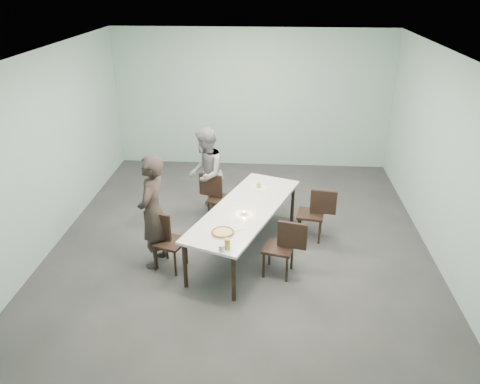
# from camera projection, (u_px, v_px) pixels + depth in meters

# --- Properties ---
(ground) EXTENTS (7.00, 7.00, 0.00)m
(ground) POSITION_uv_depth(u_px,v_px,m) (241.00, 243.00, 7.65)
(ground) COLOR #333335
(ground) RESTS_ON ground
(room_shell) EXTENTS (6.02, 7.02, 3.01)m
(room_shell) POSITION_uv_depth(u_px,v_px,m) (241.00, 123.00, 6.79)
(room_shell) COLOR #99C0B8
(room_shell) RESTS_ON ground
(table) EXTENTS (1.74, 2.75, 0.75)m
(table) POSITION_uv_depth(u_px,v_px,m) (245.00, 211.00, 7.16)
(table) COLOR white
(table) RESTS_ON ground
(chair_near_left) EXTENTS (0.65, 0.53, 0.87)m
(chair_near_left) POSITION_uv_depth(u_px,v_px,m) (165.00, 237.00, 6.84)
(chair_near_left) COLOR black
(chair_near_left) RESTS_ON ground
(chair_far_left) EXTENTS (0.65, 0.52, 0.87)m
(chair_far_left) POSITION_uv_depth(u_px,v_px,m) (217.00, 195.00, 8.13)
(chair_far_left) COLOR black
(chair_far_left) RESTS_ON ground
(chair_near_right) EXTENTS (0.65, 0.51, 0.87)m
(chair_near_right) POSITION_uv_depth(u_px,v_px,m) (284.00, 244.00, 6.65)
(chair_near_right) COLOR black
(chair_near_right) RESTS_ON ground
(chair_far_right) EXTENTS (0.64, 0.48, 0.87)m
(chair_far_right) POSITION_uv_depth(u_px,v_px,m) (316.00, 211.00, 7.59)
(chair_far_right) COLOR black
(chair_far_right) RESTS_ON ground
(diner_near) EXTENTS (0.48, 0.67, 1.74)m
(diner_near) POSITION_uv_depth(u_px,v_px,m) (153.00, 212.00, 6.76)
(diner_near) COLOR black
(diner_near) RESTS_ON ground
(diner_far) EXTENTS (0.64, 0.81, 1.64)m
(diner_far) POSITION_uv_depth(u_px,v_px,m) (206.00, 174.00, 8.17)
(diner_far) COLOR gray
(diner_far) RESTS_ON ground
(pizza) EXTENTS (0.34, 0.34, 0.04)m
(pizza) POSITION_uv_depth(u_px,v_px,m) (223.00, 232.00, 6.43)
(pizza) COLOR white
(pizza) RESTS_ON table
(side_plate) EXTENTS (0.18, 0.18, 0.01)m
(side_plate) POSITION_uv_depth(u_px,v_px,m) (236.00, 228.00, 6.57)
(side_plate) COLOR white
(side_plate) RESTS_ON table
(beer_glass) EXTENTS (0.08, 0.08, 0.15)m
(beer_glass) POSITION_uv_depth(u_px,v_px,m) (227.00, 244.00, 6.05)
(beer_glass) COLOR gold
(beer_glass) RESTS_ON table
(water_tumbler) EXTENTS (0.08, 0.08, 0.09)m
(water_tumbler) POSITION_uv_depth(u_px,v_px,m) (222.00, 248.00, 6.01)
(water_tumbler) COLOR silver
(water_tumbler) RESTS_ON table
(tealight) EXTENTS (0.06, 0.06, 0.05)m
(tealight) POSITION_uv_depth(u_px,v_px,m) (244.00, 213.00, 6.94)
(tealight) COLOR silver
(tealight) RESTS_ON table
(amber_tumbler) EXTENTS (0.07, 0.07, 0.08)m
(amber_tumbler) POSITION_uv_depth(u_px,v_px,m) (259.00, 185.00, 7.79)
(amber_tumbler) COLOR gold
(amber_tumbler) RESTS_ON table
(menu) EXTENTS (0.36, 0.31, 0.01)m
(menu) POSITION_uv_depth(u_px,v_px,m) (259.00, 187.00, 7.81)
(menu) COLOR silver
(menu) RESTS_ON table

